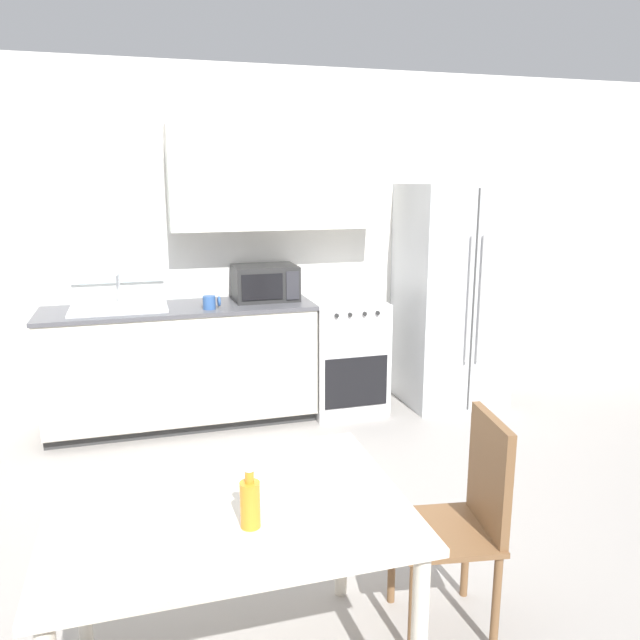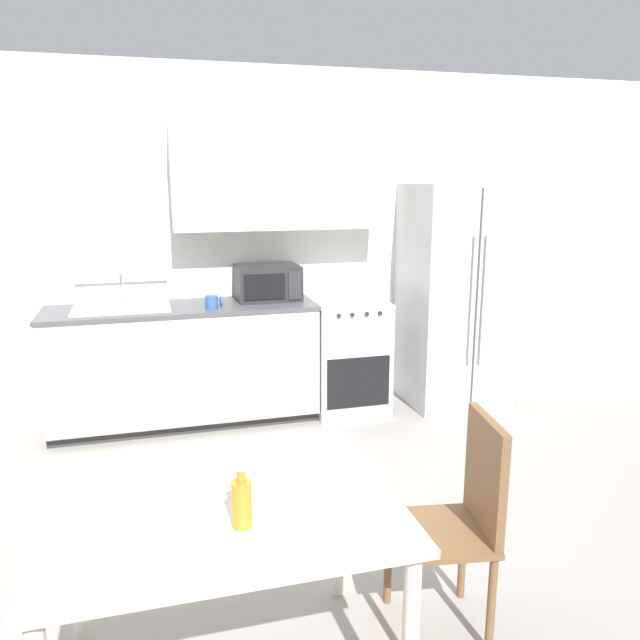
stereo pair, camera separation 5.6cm
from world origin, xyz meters
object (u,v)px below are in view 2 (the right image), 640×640
(coffee_mug, at_px, (213,302))
(dining_table, at_px, (222,527))
(oven_range, at_px, (346,355))
(dining_chair_side, at_px, (463,510))
(microwave, at_px, (268,283))
(drink_bottle, at_px, (242,502))
(refrigerator, at_px, (455,295))

(coffee_mug, height_order, dining_table, coffee_mug)
(coffee_mug, relative_size, dining_table, 0.10)
(oven_range, height_order, dining_table, oven_range)
(oven_range, distance_m, dining_chair_side, 2.60)
(oven_range, xyz_separation_m, dining_table, (-1.31, -2.65, 0.21))
(oven_range, distance_m, microwave, 0.87)
(drink_bottle, bearing_deg, refrigerator, 51.74)
(dining_table, xyz_separation_m, dining_chair_side, (0.99, 0.08, -0.12))
(microwave, bearing_deg, oven_range, -8.40)
(drink_bottle, bearing_deg, dining_table, 106.48)
(dining_chair_side, height_order, drink_bottle, drink_bottle)
(coffee_mug, distance_m, dining_chair_side, 2.58)
(oven_range, bearing_deg, dining_table, -116.31)
(coffee_mug, xyz_separation_m, dining_chair_side, (0.75, -2.43, -0.44))
(dining_table, bearing_deg, drink_bottle, -73.52)
(oven_range, distance_m, refrigerator, 1.03)
(dining_table, bearing_deg, oven_range, 63.69)
(coffee_mug, bearing_deg, drink_bottle, -93.99)
(refrigerator, xyz_separation_m, microwave, (-1.54, 0.14, 0.15))
(microwave, height_order, coffee_mug, microwave)
(microwave, bearing_deg, coffee_mug, -152.29)
(refrigerator, xyz_separation_m, dining_table, (-2.23, -2.60, -0.25))
(refrigerator, distance_m, dining_table, 3.43)
(refrigerator, relative_size, dining_chair_side, 1.95)
(dining_table, height_order, dining_chair_side, dining_chair_side)
(refrigerator, distance_m, coffee_mug, 2.00)
(refrigerator, relative_size, microwave, 3.73)
(oven_range, relative_size, refrigerator, 0.50)
(refrigerator, xyz_separation_m, drink_bottle, (-2.18, -2.77, -0.06))
(oven_range, distance_m, dining_table, 2.96)
(dining_chair_side, bearing_deg, refrigerator, -17.29)
(oven_range, bearing_deg, microwave, 171.60)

